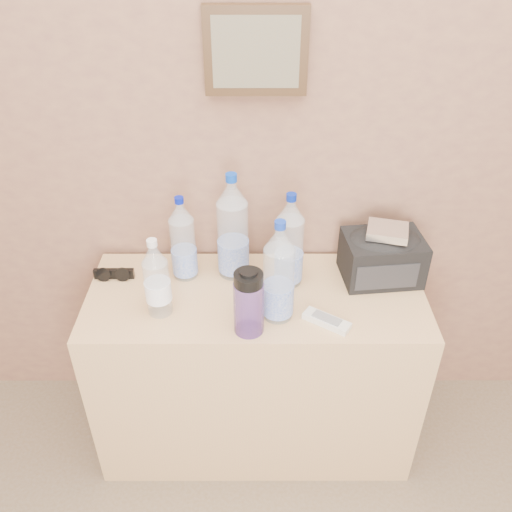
{
  "coord_description": "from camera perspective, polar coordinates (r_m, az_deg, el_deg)",
  "views": [
    {
      "loc": [
        -0.09,
        0.37,
        1.81
      ],
      "look_at": [
        -0.09,
        1.71,
        0.87
      ],
      "focal_mm": 38.0,
      "sensor_mm": 36.0,
      "label": 1
    }
  ],
  "objects": [
    {
      "name": "toiletry_bag",
      "position": [
        1.85,
        13.15,
        0.09
      ],
      "size": [
        0.27,
        0.21,
        0.17
      ],
      "primitive_type": null,
      "rotation": [
        0.0,
        0.0,
        0.11
      ],
      "color": "black",
      "rests_on": "dresser"
    },
    {
      "name": "pet_large_b",
      "position": [
        1.77,
        -2.46,
        2.58
      ],
      "size": [
        0.1,
        0.1,
        0.37
      ],
      "rotation": [
        0.0,
        0.0,
        -0.07
      ],
      "color": "white",
      "rests_on": "dresser"
    },
    {
      "name": "pet_large_c",
      "position": [
        1.75,
        3.54,
        1.2
      ],
      "size": [
        0.09,
        0.09,
        0.33
      ],
      "rotation": [
        0.0,
        0.0,
        0.37
      ],
      "color": "white",
      "rests_on": "dresser"
    },
    {
      "name": "dresser",
      "position": [
        2.01,
        -0.0,
        -11.7
      ],
      "size": [
        1.11,
        0.46,
        0.69
      ],
      "primitive_type": "cube",
      "color": "#A2804A",
      "rests_on": "ground"
    },
    {
      "name": "sunglasses",
      "position": [
        1.89,
        -14.71,
        -1.81
      ],
      "size": [
        0.14,
        0.05,
        0.03
      ],
      "primitive_type": null,
      "rotation": [
        0.0,
        0.0,
        0.01
      ],
      "color": "black",
      "rests_on": "dresser"
    },
    {
      "name": "foil_packet",
      "position": [
        1.79,
        13.67,
        2.56
      ],
      "size": [
        0.15,
        0.13,
        0.03
      ],
      "primitive_type": "cube",
      "rotation": [
        0.0,
        0.0,
        -0.25
      ],
      "color": "silver",
      "rests_on": "toiletry_bag"
    },
    {
      "name": "pet_small",
      "position": [
        1.66,
        -10.38,
        -2.64
      ],
      "size": [
        0.08,
        0.08,
        0.27
      ],
      "rotation": [
        0.0,
        0.0,
        -0.37
      ],
      "color": "#C5E0FF",
      "rests_on": "dresser"
    },
    {
      "name": "picture_frame",
      "position": [
        1.65,
        -0.01,
        20.74
      ],
      "size": [
        0.3,
        0.03,
        0.25
      ],
      "primitive_type": null,
      "color": "#382311",
      "rests_on": "room_shell"
    },
    {
      "name": "ac_remote",
      "position": [
        1.67,
        7.44,
        -6.79
      ],
      "size": [
        0.15,
        0.12,
        0.02
      ],
      "primitive_type": "cube",
      "rotation": [
        0.0,
        0.0,
        -0.58
      ],
      "color": "beige",
      "rests_on": "dresser"
    },
    {
      "name": "pet_large_d",
      "position": [
        1.6,
        2.4,
        -2.14
      ],
      "size": [
        0.09,
        0.09,
        0.34
      ],
      "rotation": [
        0.0,
        0.0,
        -0.13
      ],
      "color": "silver",
      "rests_on": "dresser"
    },
    {
      "name": "pet_large_a",
      "position": [
        1.8,
        -7.7,
        1.45
      ],
      "size": [
        0.08,
        0.08,
        0.3
      ],
      "rotation": [
        0.0,
        0.0,
        0.27
      ],
      "color": "silver",
      "rests_on": "dresser"
    },
    {
      "name": "nalgene_bottle",
      "position": [
        1.57,
        -0.77,
        -4.86
      ],
      "size": [
        0.09,
        0.09,
        0.22
      ],
      "rotation": [
        0.0,
        0.0,
        -0.4
      ],
      "color": "#53308B",
      "rests_on": "dresser"
    }
  ]
}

